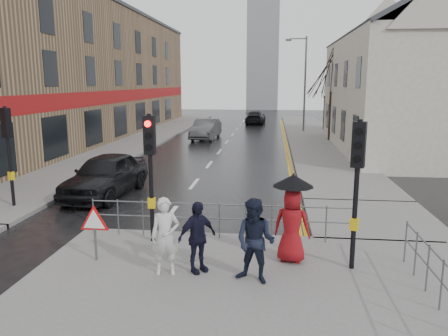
% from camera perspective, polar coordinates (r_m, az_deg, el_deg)
% --- Properties ---
extents(ground, '(120.00, 120.00, 0.00)m').
position_cam_1_polar(ground, '(11.95, -10.44, -10.23)').
color(ground, black).
rests_on(ground, ground).
extents(near_pavement, '(10.00, 9.00, 0.14)m').
position_cam_1_polar(near_pavement, '(8.31, 3.36, -19.62)').
color(near_pavement, '#605E5B').
rests_on(near_pavement, ground).
extents(left_pavement, '(4.00, 44.00, 0.14)m').
position_cam_1_polar(left_pavement, '(35.30, -9.85, 4.05)').
color(left_pavement, '#605E5B').
rests_on(left_pavement, ground).
extents(right_pavement, '(4.00, 40.00, 0.14)m').
position_cam_1_polar(right_pavement, '(36.03, 11.42, 4.14)').
color(right_pavement, '#605E5B').
rests_on(right_pavement, ground).
extents(pavement_bridge_right, '(4.00, 4.20, 0.14)m').
position_cam_1_polar(pavement_bridge_right, '(14.63, 18.71, -6.36)').
color(pavement_bridge_right, '#605E5B').
rests_on(pavement_bridge_right, ground).
extents(building_left_terrace, '(8.00, 42.00, 10.00)m').
position_cam_1_polar(building_left_terrace, '(36.07, -19.17, 11.61)').
color(building_left_terrace, '#866C4D').
rests_on(building_left_terrace, ground).
extents(building_right_cream, '(9.00, 16.40, 10.10)m').
position_cam_1_polar(building_right_cream, '(29.92, 23.70, 11.10)').
color(building_right_cream, beige).
rests_on(building_right_cream, ground).
extents(church_tower, '(5.00, 5.00, 18.00)m').
position_cam_1_polar(church_tower, '(72.81, 5.11, 14.77)').
color(church_tower, gray).
rests_on(church_tower, ground).
extents(traffic_signal_near_left, '(0.28, 0.27, 3.40)m').
position_cam_1_polar(traffic_signal_near_left, '(11.43, -9.63, 1.61)').
color(traffic_signal_near_left, black).
rests_on(traffic_signal_near_left, near_pavement).
extents(traffic_signal_near_right, '(0.34, 0.33, 3.40)m').
position_cam_1_polar(traffic_signal_near_right, '(9.98, 17.02, -0.09)').
color(traffic_signal_near_right, black).
rests_on(traffic_signal_near_right, near_pavement).
extents(traffic_signal_far_left, '(0.34, 0.33, 3.40)m').
position_cam_1_polar(traffic_signal_far_left, '(16.36, -26.40, 3.44)').
color(traffic_signal_far_left, black).
rests_on(traffic_signal_far_left, left_pavement).
extents(guard_railing_front, '(7.14, 0.04, 1.00)m').
position_cam_1_polar(guard_railing_front, '(11.84, -0.62, -5.86)').
color(guard_railing_front, '#595B5E').
rests_on(guard_railing_front, near_pavement).
extents(guard_railing_side, '(0.04, 4.54, 1.00)m').
position_cam_1_polar(guard_railing_side, '(9.18, 26.65, -12.35)').
color(guard_railing_side, '#595B5E').
rests_on(guard_railing_side, near_pavement).
extents(warning_sign, '(0.80, 0.07, 1.35)m').
position_cam_1_polar(warning_sign, '(10.81, -16.58, -7.00)').
color(warning_sign, '#595B5E').
rests_on(warning_sign, near_pavement).
extents(street_lamp, '(1.83, 0.25, 8.00)m').
position_cam_1_polar(street_lamp, '(38.72, 10.29, 11.53)').
color(street_lamp, '#595B5E').
rests_on(street_lamp, right_pavement).
extents(tree_near, '(2.40, 2.40, 6.58)m').
position_cam_1_polar(tree_near, '(32.91, 13.99, 12.23)').
color(tree_near, black).
rests_on(tree_near, right_pavement).
extents(tree_far, '(2.40, 2.40, 5.64)m').
position_cam_1_polar(tree_far, '(40.90, 13.20, 10.99)').
color(tree_far, black).
rests_on(tree_far, right_pavement).
extents(pedestrian_a, '(0.70, 0.53, 1.73)m').
position_cam_1_polar(pedestrian_a, '(9.74, -7.67, -8.85)').
color(pedestrian_a, beige).
rests_on(pedestrian_a, near_pavement).
extents(pedestrian_b, '(1.06, 0.94, 1.82)m').
position_cam_1_polar(pedestrian_b, '(9.29, 4.11, -9.51)').
color(pedestrian_b, black).
rests_on(pedestrian_b, near_pavement).
extents(pedestrian_with_umbrella, '(0.96, 0.96, 2.10)m').
position_cam_1_polar(pedestrian_with_umbrella, '(10.36, 8.89, -6.11)').
color(pedestrian_with_umbrella, maroon).
rests_on(pedestrian_with_umbrella, near_pavement).
extents(pedestrian_d, '(0.97, 0.93, 1.62)m').
position_cam_1_polar(pedestrian_d, '(9.79, -3.53, -9.00)').
color(pedestrian_d, black).
rests_on(pedestrian_d, near_pavement).
extents(car_parked, '(2.36, 4.94, 1.63)m').
position_cam_1_polar(car_parked, '(17.39, -15.21, -0.88)').
color(car_parked, black).
rests_on(car_parked, ground).
extents(car_mid, '(1.95, 4.78, 1.54)m').
position_cam_1_polar(car_mid, '(33.90, -2.39, 5.11)').
color(car_mid, '#505256').
rests_on(car_mid, ground).
extents(car_far, '(2.14, 4.77, 1.36)m').
position_cam_1_polar(car_far, '(46.44, 4.14, 6.60)').
color(car_far, black).
rests_on(car_far, ground).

